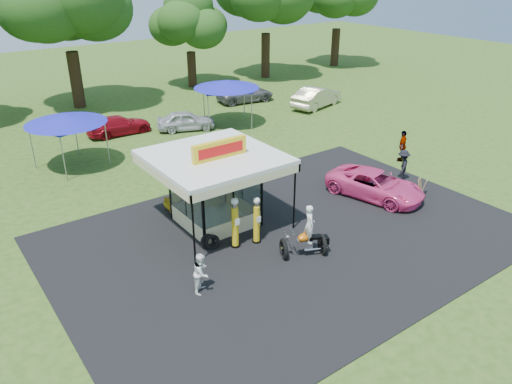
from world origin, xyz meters
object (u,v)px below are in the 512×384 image
Objects in this scene: tent_east at (227,84)px; tent_west at (66,119)px; bg_car_e at (317,97)px; kiosk_car at (193,197)px; spectator_west at (202,273)px; gas_pump_left at (235,224)px; a_frame_sign at (422,187)px; gas_pump_right at (257,221)px; motorcycle at (307,235)px; gas_station_kiosk at (215,188)px; bg_car_b at (119,125)px; pink_sedan at (375,185)px; spectator_east_b at (402,146)px; bg_car_d at (245,94)px; spectator_east_a at (403,166)px; bg_car_c at (186,121)px.

tent_west is at bearing -172.84° from tent_east.
kiosk_car is at bearing 104.84° from bg_car_e.
tent_east reaches higher than spectator_west.
a_frame_sign is at bearing -7.28° from gas_pump_left.
motorcycle is (1.10, -2.02, -0.12)m from gas_pump_right.
gas_station_kiosk is 15.02m from bg_car_b.
gas_pump_right is at bearing -74.59° from tent_west.
pink_sedan is 1.06× the size of tent_east.
bg_car_b is (-8.96, 18.58, 0.20)m from a_frame_sign.
tent_east reaches higher than tent_west.
spectator_east_b reaches higher than bg_car_d.
spectator_east_a is (11.30, 0.42, -0.22)m from gas_pump_left.
kiosk_car is 19.79m from bg_car_e.
motorcycle is (2.04, -2.26, -0.19)m from gas_pump_left.
a_frame_sign is 0.18× the size of tent_east.
pink_sedan is at bearing 125.92° from a_frame_sign.
gas_station_kiosk is at bearing 78.75° from gas_pump_left.
gas_pump_left is at bearing -33.58° from spectator_east_a.
tent_east reaches higher than bg_car_c.
spectator_east_a is 3.11m from spectator_east_b.
spectator_east_a is at bearing -139.39° from bg_car_c.
bg_car_b is at bearing 91.10° from a_frame_sign.
spectator_east_a is at bearing 140.60° from bg_car_e.
spectator_east_b is (12.75, 2.64, -0.09)m from gas_pump_right.
motorcycle reaches higher than kiosk_car.
tent_west is (-4.79, 15.42, 1.97)m from motorcycle.
a_frame_sign is 0.49× the size of spectator_east_a.
motorcycle is at bearing -61.51° from gas_pump_right.
gas_pump_right is 2.50× the size of a_frame_sign.
gas_station_kiosk is 1.22× the size of bg_car_b.
kiosk_car is 12.14m from bg_car_c.
a_frame_sign is 4.82m from spectator_east_b.
gas_pump_right reaches higher than a_frame_sign.
spectator_west is at bearing -155.91° from gas_pump_right.
gas_station_kiosk is at bearing 12.17° from spectator_west.
bg_car_c is at bearing 101.04° from motorcycle.
bg_car_b is (0.83, 17.45, -0.40)m from gas_pump_right.
gas_pump_right reaches higher than bg_car_d.
motorcycle is at bearing -166.84° from kiosk_car.
bg_car_c is at bearing 22.57° from spectator_west.
tent_west reaches higher than bg_car_d.
motorcycle reaches higher than spectator_west.
pink_sedan reaches higher than bg_car_b.
bg_car_c is at bearing 66.91° from gas_station_kiosk.
tent_east reaches higher than pink_sedan.
kiosk_car is at bearing 125.59° from a_frame_sign.
spectator_east_b is at bearing -140.66° from bg_car_b.
bg_car_d is 0.96× the size of bg_car_e.
gas_station_kiosk reaches higher than spectator_east_b.
gas_pump_left is 3.32m from spectator_west.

